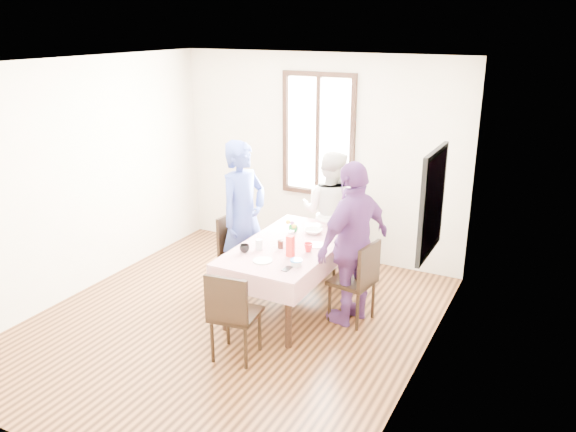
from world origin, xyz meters
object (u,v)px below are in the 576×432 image
at_px(chair_near, 236,314).
at_px(person_far, 330,213).
at_px(chair_right, 352,281).
at_px(chair_left, 242,254).
at_px(person_left, 243,218).
at_px(person_right, 352,243).
at_px(chair_far, 330,237).
at_px(dining_table, 290,276).

xyz_separation_m(chair_near, person_far, (0.00, 2.23, 0.34)).
distance_m(chair_right, person_far, 1.32).
bearing_deg(chair_left, person_left, 95.39).
relative_size(person_left, person_right, 1.03).
bearing_deg(chair_far, chair_right, 132.53).
xyz_separation_m(chair_right, chair_far, (-0.71, 1.08, 0.00)).
height_order(chair_right, person_far, person_far).
xyz_separation_m(person_far, person_right, (0.70, -1.05, 0.08)).
bearing_deg(dining_table, person_left, 167.55).
relative_size(chair_right, person_right, 0.52).
height_order(dining_table, chair_left, chair_left).
bearing_deg(person_far, person_left, 52.75).
distance_m(chair_near, person_right, 1.43).
distance_m(chair_far, chair_near, 2.25).
relative_size(dining_table, person_right, 0.93).
relative_size(dining_table, person_left, 0.90).
bearing_deg(chair_far, chair_left, 62.61).
distance_m(chair_far, person_right, 1.35).
bearing_deg(person_right, person_left, -74.86).
height_order(chair_left, chair_near, same).
bearing_deg(person_left, chair_left, 103.39).
bearing_deg(dining_table, chair_near, -90.00).
bearing_deg(chair_near, chair_far, 82.38).
height_order(chair_near, person_far, person_far).
bearing_deg(chair_near, person_left, 110.90).
bearing_deg(chair_far, dining_table, 98.92).
height_order(dining_table, chair_right, chair_right).
distance_m(dining_table, chair_far, 1.13).
relative_size(dining_table, chair_left, 1.80).
bearing_deg(chair_left, chair_near, 34.57).
bearing_deg(person_left, chair_far, -22.18).
distance_m(dining_table, person_right, 0.86).
bearing_deg(chair_right, dining_table, 103.14).
distance_m(chair_far, person_far, 0.34).
bearing_deg(chair_left, person_far, 148.50).
distance_m(person_far, person_right, 1.27).
relative_size(chair_left, chair_right, 1.00).
relative_size(dining_table, person_far, 1.03).
xyz_separation_m(chair_near, person_right, (0.70, 1.18, 0.42)).
xyz_separation_m(chair_far, person_left, (-0.70, -0.97, 0.45)).
relative_size(chair_left, chair_near, 1.00).
bearing_deg(chair_right, chair_near, 157.79).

